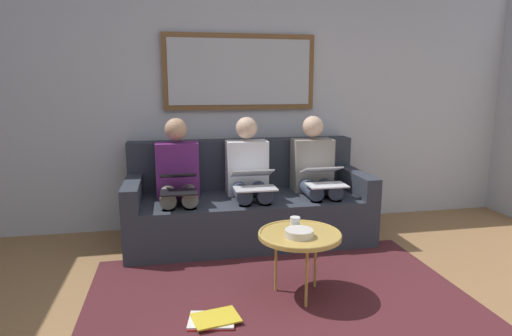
{
  "coord_description": "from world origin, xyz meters",
  "views": [
    {
      "loc": [
        0.69,
        1.76,
        1.45
      ],
      "look_at": [
        0.0,
        -1.7,
        0.75
      ],
      "focal_mm": 30.31,
      "sensor_mm": 36.0,
      "label": 1
    }
  ],
  "objects_px": {
    "coffee_table": "(300,236)",
    "bowl": "(299,233)",
    "laptop_white": "(324,176)",
    "person_right": "(178,179)",
    "couch": "(247,205)",
    "person_left": "(315,173)",
    "cup": "(295,223)",
    "laptop_silver": "(253,180)",
    "magazine_stack": "(213,320)",
    "framed_mirror": "(240,72)",
    "person_middle": "(249,176)",
    "laptop_black": "(178,183)"
  },
  "relations": [
    {
      "from": "couch",
      "to": "coffee_table",
      "type": "xyz_separation_m",
      "value": [
        -0.14,
        1.22,
        0.12
      ]
    },
    {
      "from": "bowl",
      "to": "laptop_black",
      "type": "distance_m",
      "value": 1.24
    },
    {
      "from": "person_middle",
      "to": "laptop_silver",
      "type": "bearing_deg",
      "value": 90.0
    },
    {
      "from": "coffee_table",
      "to": "bowl",
      "type": "bearing_deg",
      "value": 69.71
    },
    {
      "from": "laptop_silver",
      "to": "person_right",
      "type": "relative_size",
      "value": 0.32
    },
    {
      "from": "coffee_table",
      "to": "laptop_silver",
      "type": "height_order",
      "value": "laptop_silver"
    },
    {
      "from": "coffee_table",
      "to": "cup",
      "type": "xyz_separation_m",
      "value": [
        0.01,
        -0.08,
        0.06
      ]
    },
    {
      "from": "laptop_white",
      "to": "person_middle",
      "type": "bearing_deg",
      "value": -20.35
    },
    {
      "from": "person_left",
      "to": "laptop_black",
      "type": "height_order",
      "value": "person_left"
    },
    {
      "from": "laptop_white",
      "to": "person_right",
      "type": "xyz_separation_m",
      "value": [
        1.28,
        -0.24,
        -0.02
      ]
    },
    {
      "from": "cup",
      "to": "laptop_black",
      "type": "relative_size",
      "value": 0.26
    },
    {
      "from": "couch",
      "to": "person_left",
      "type": "height_order",
      "value": "person_left"
    },
    {
      "from": "coffee_table",
      "to": "laptop_black",
      "type": "bearing_deg",
      "value": -49.24
    },
    {
      "from": "couch",
      "to": "laptop_black",
      "type": "distance_m",
      "value": 0.78
    },
    {
      "from": "person_middle",
      "to": "laptop_silver",
      "type": "distance_m",
      "value": 0.24
    },
    {
      "from": "cup",
      "to": "person_right",
      "type": "relative_size",
      "value": 0.08
    },
    {
      "from": "person_left",
      "to": "person_right",
      "type": "height_order",
      "value": "same"
    },
    {
      "from": "bowl",
      "to": "laptop_white",
      "type": "distance_m",
      "value": 1.11
    },
    {
      "from": "person_left",
      "to": "laptop_white",
      "type": "bearing_deg",
      "value": 90.0
    },
    {
      "from": "cup",
      "to": "laptop_white",
      "type": "relative_size",
      "value": 0.25
    },
    {
      "from": "framed_mirror",
      "to": "laptop_silver",
      "type": "relative_size",
      "value": 4.15
    },
    {
      "from": "framed_mirror",
      "to": "bowl",
      "type": "bearing_deg",
      "value": 94.13
    },
    {
      "from": "laptop_white",
      "to": "cup",
      "type": "bearing_deg",
      "value": 58.56
    },
    {
      "from": "person_middle",
      "to": "laptop_silver",
      "type": "height_order",
      "value": "person_middle"
    },
    {
      "from": "person_left",
      "to": "laptop_white",
      "type": "height_order",
      "value": "person_left"
    },
    {
      "from": "couch",
      "to": "coffee_table",
      "type": "relative_size",
      "value": 3.9
    },
    {
      "from": "laptop_white",
      "to": "person_right",
      "type": "distance_m",
      "value": 1.3
    },
    {
      "from": "couch",
      "to": "laptop_silver",
      "type": "height_order",
      "value": "couch"
    },
    {
      "from": "cup",
      "to": "person_left",
      "type": "height_order",
      "value": "person_left"
    },
    {
      "from": "person_middle",
      "to": "laptop_black",
      "type": "distance_m",
      "value": 0.68
    },
    {
      "from": "laptop_silver",
      "to": "magazine_stack",
      "type": "distance_m",
      "value": 1.38
    },
    {
      "from": "bowl",
      "to": "person_middle",
      "type": "xyz_separation_m",
      "value": [
        0.12,
        -1.21,
        0.14
      ]
    },
    {
      "from": "couch",
      "to": "cup",
      "type": "distance_m",
      "value": 1.16
    },
    {
      "from": "person_left",
      "to": "magazine_stack",
      "type": "bearing_deg",
      "value": 51.21
    },
    {
      "from": "couch",
      "to": "person_middle",
      "type": "bearing_deg",
      "value": 90.0
    },
    {
      "from": "framed_mirror",
      "to": "person_middle",
      "type": "bearing_deg",
      "value": 90.0
    },
    {
      "from": "laptop_silver",
      "to": "framed_mirror",
      "type": "bearing_deg",
      "value": -90.0
    },
    {
      "from": "person_left",
      "to": "person_right",
      "type": "distance_m",
      "value": 1.28
    },
    {
      "from": "laptop_black",
      "to": "person_right",
      "type": "bearing_deg",
      "value": -90.0
    },
    {
      "from": "laptop_white",
      "to": "laptop_black",
      "type": "relative_size",
      "value": 1.03
    },
    {
      "from": "bowl",
      "to": "couch",
      "type": "bearing_deg",
      "value": -84.62
    },
    {
      "from": "laptop_silver",
      "to": "magazine_stack",
      "type": "height_order",
      "value": "laptop_silver"
    },
    {
      "from": "couch",
      "to": "laptop_black",
      "type": "bearing_deg",
      "value": 25.81
    },
    {
      "from": "bowl",
      "to": "person_left",
      "type": "relative_size",
      "value": 0.17
    },
    {
      "from": "laptop_silver",
      "to": "laptop_black",
      "type": "relative_size",
      "value": 1.02
    },
    {
      "from": "coffee_table",
      "to": "laptop_white",
      "type": "relative_size",
      "value": 1.55
    },
    {
      "from": "coffee_table",
      "to": "person_left",
      "type": "relative_size",
      "value": 0.5
    },
    {
      "from": "couch",
      "to": "laptop_black",
      "type": "xyz_separation_m",
      "value": [
        0.64,
        0.31,
        0.32
      ]
    },
    {
      "from": "coffee_table",
      "to": "framed_mirror",
      "type": "bearing_deg",
      "value": -84.93
    },
    {
      "from": "framed_mirror",
      "to": "laptop_black",
      "type": "relative_size",
      "value": 4.23
    }
  ]
}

